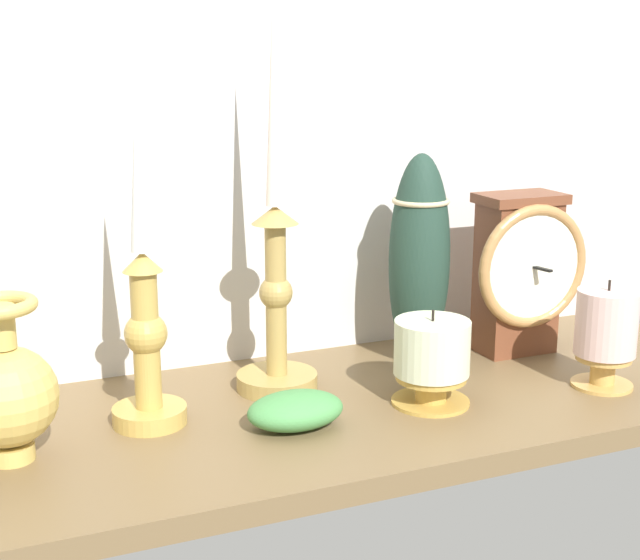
{
  "coord_description": "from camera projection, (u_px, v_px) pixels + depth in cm",
  "views": [
    {
      "loc": [
        -39.2,
        -85.27,
        37.41
      ],
      "look_at": [
        -3.15,
        0.0,
        14.0
      ],
      "focal_mm": 51.17,
      "sensor_mm": 36.0,
      "label": 1
    }
  ],
  "objects": [
    {
      "name": "candlestick_tall_center",
      "position": [
        145.0,
        327.0,
        0.92
      ],
      "size": [
        7.66,
        7.66,
        32.43
      ],
      "color": "tan",
      "rests_on": "ground_plane"
    },
    {
      "name": "back_wall",
      "position": [
        284.0,
        92.0,
        1.09
      ],
      "size": [
        120.0,
        2.0,
        65.0
      ],
      "primitive_type": "cube",
      "color": "silver",
      "rests_on": "ground_plane"
    },
    {
      "name": "tall_ceramic_vase",
      "position": [
        419.0,
        259.0,
        1.09
      ],
      "size": [
        7.38,
        7.38,
        25.74
      ],
      "color": "#20392E",
      "rests_on": "ground_plane"
    },
    {
      "name": "candlestick_tall_left",
      "position": [
        276.0,
        282.0,
        1.01
      ],
      "size": [
        9.21,
        9.21,
        42.91
      ],
      "color": "#AA8D4A",
      "rests_on": "ground_plane"
    },
    {
      "name": "ground_plane",
      "position": [
        346.0,
        411.0,
        1.0
      ],
      "size": [
        100.0,
        36.0,
        2.4
      ],
      "primitive_type": "cube",
      "color": "brown"
    },
    {
      "name": "ivy_sprig",
      "position": [
        295.0,
        410.0,
        0.93
      ],
      "size": [
        10.14,
        7.1,
        3.68
      ],
      "color": "#488D4A",
      "rests_on": "ground_plane"
    },
    {
      "name": "brass_vase_bulbous",
      "position": [
        6.0,
        391.0,
        0.84
      ],
      "size": [
        9.48,
        9.48,
        15.74
      ],
      "color": "tan",
      "rests_on": "ground_plane"
    },
    {
      "name": "pillar_candle_near_clock",
      "position": [
        606.0,
        333.0,
        1.03
      ],
      "size": [
        6.98,
        6.98,
        12.54
      ],
      "color": "tan",
      "rests_on": "ground_plane"
    },
    {
      "name": "mantel_clock",
      "position": [
        521.0,
        271.0,
        1.13
      ],
      "size": [
        15.43,
        9.45,
        20.28
      ],
      "color": "brown",
      "rests_on": "ground_plane"
    },
    {
      "name": "pillar_candle_front",
      "position": [
        432.0,
        358.0,
        0.98
      ],
      "size": [
        8.55,
        8.55,
        10.58
      ],
      "color": "gold",
      "rests_on": "ground_plane"
    }
  ]
}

